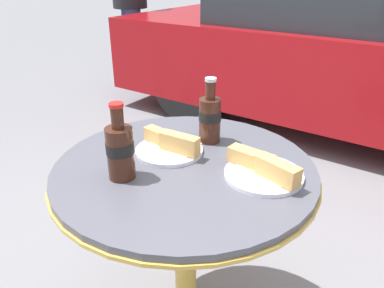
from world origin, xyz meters
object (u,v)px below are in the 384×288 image
at_px(cola_bottle_left, 210,117).
at_px(lunch_plate_near, 170,146).
at_px(lunch_plate_far, 264,170).
at_px(parked_car, 380,47).
at_px(bistro_table, 185,205).
at_px(cola_bottle_right, 120,149).

relative_size(cola_bottle_left, lunch_plate_near, 1.02).
distance_m(cola_bottle_left, lunch_plate_near, 0.16).
distance_m(lunch_plate_far, parked_car, 2.41).
height_order(lunch_plate_near, parked_car, parked_car).
xyz_separation_m(bistro_table, lunch_plate_far, (0.21, 0.07, 0.16)).
xyz_separation_m(cola_bottle_left, cola_bottle_right, (-0.07, -0.32, 0.00)).
bearing_deg(bistro_table, cola_bottle_left, 98.46).
distance_m(bistro_table, cola_bottle_right, 0.28).
bearing_deg(cola_bottle_left, lunch_plate_far, -24.19).
bearing_deg(cola_bottle_right, lunch_plate_far, 34.85).
xyz_separation_m(cola_bottle_right, lunch_plate_far, (0.31, 0.22, -0.06)).
bearing_deg(bistro_table, cola_bottle_right, -122.88).
bearing_deg(lunch_plate_far, cola_bottle_right, -145.15).
bearing_deg(cola_bottle_right, parked_car, 86.12).
height_order(cola_bottle_right, lunch_plate_far, cola_bottle_right).
relative_size(bistro_table, parked_car, 0.18).
bearing_deg(cola_bottle_left, bistro_table, -81.54).
xyz_separation_m(lunch_plate_near, parked_car, (0.16, 2.43, -0.09)).
height_order(cola_bottle_left, parked_car, parked_car).
bearing_deg(cola_bottle_right, bistro_table, 57.12).
distance_m(cola_bottle_left, lunch_plate_far, 0.27).
distance_m(bistro_table, parked_car, 2.47).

